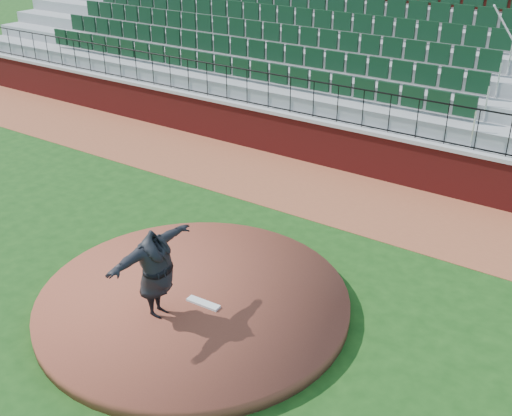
% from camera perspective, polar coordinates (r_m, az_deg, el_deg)
% --- Properties ---
extents(ground, '(90.00, 90.00, 0.00)m').
position_cam_1_polar(ground, '(11.61, -4.21, -8.52)').
color(ground, '#174112').
rests_on(ground, ground).
extents(warning_track, '(34.00, 3.20, 0.01)m').
position_cam_1_polar(warning_track, '(15.59, 8.09, 1.10)').
color(warning_track, brown).
rests_on(warning_track, ground).
extents(field_wall, '(34.00, 0.35, 1.20)m').
position_cam_1_polar(field_wall, '(16.69, 10.72, 4.90)').
color(field_wall, maroon).
rests_on(field_wall, ground).
extents(wall_cap, '(34.00, 0.45, 0.10)m').
position_cam_1_polar(wall_cap, '(16.47, 10.91, 6.99)').
color(wall_cap, '#B7B7B7').
rests_on(wall_cap, field_wall).
extents(wall_railing, '(34.00, 0.05, 1.00)m').
position_cam_1_polar(wall_railing, '(16.29, 11.07, 8.81)').
color(wall_railing, black).
rests_on(wall_railing, wall_cap).
extents(seating_stands, '(34.00, 5.10, 4.60)m').
position_cam_1_polar(seating_stands, '(18.61, 14.73, 12.28)').
color(seating_stands, gray).
rests_on(seating_stands, ground).
extents(concourse_wall, '(34.00, 0.50, 5.50)m').
position_cam_1_polar(concourse_wall, '(21.12, 17.68, 14.82)').
color(concourse_wall, maroon).
rests_on(concourse_wall, ground).
extents(pitchers_mound, '(5.66, 5.66, 0.25)m').
position_cam_1_polar(pitchers_mound, '(11.39, -5.79, -8.60)').
color(pitchers_mound, brown).
rests_on(pitchers_mound, ground).
extents(pitching_rubber, '(0.65, 0.20, 0.04)m').
position_cam_1_polar(pitching_rubber, '(11.07, -4.91, -8.79)').
color(pitching_rubber, white).
rests_on(pitching_rubber, pitchers_mound).
extents(pitcher, '(0.63, 2.05, 1.65)m').
position_cam_1_polar(pitcher, '(10.48, -9.25, -6.04)').
color(pitcher, black).
rests_on(pitcher, pitchers_mound).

